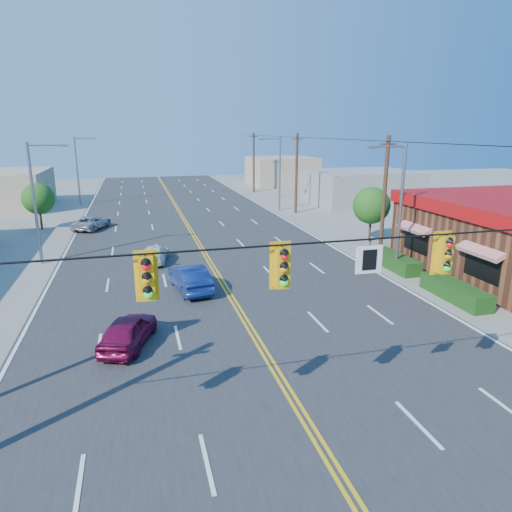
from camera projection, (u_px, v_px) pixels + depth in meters
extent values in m
plane|color=gray|center=(319.00, 444.00, 13.12)|extent=(160.00, 160.00, 0.00)
cube|color=#2D2D30|center=(208.00, 259.00, 31.74)|extent=(20.00, 120.00, 0.06)
cylinder|color=black|center=(328.00, 242.00, 11.52)|extent=(24.00, 0.05, 0.05)
cube|color=white|center=(369.00, 260.00, 11.97)|extent=(0.75, 0.04, 0.75)
cube|color=#D89E0C|center=(147.00, 278.00, 10.56)|extent=(0.55, 0.34, 1.25)
cube|color=#D89E0C|center=(282.00, 267.00, 11.38)|extent=(0.55, 0.34, 1.25)
cube|color=#D89E0C|center=(444.00, 254.00, 12.54)|extent=(0.55, 0.34, 1.25)
cube|color=#194214|center=(421.00, 275.00, 27.03)|extent=(1.20, 9.00, 0.90)
cylinder|color=gray|center=(400.00, 210.00, 27.82)|extent=(0.20, 0.20, 8.00)
cylinder|color=gray|center=(389.00, 146.00, 26.54)|extent=(2.20, 0.12, 0.12)
cube|color=gray|center=(372.00, 148.00, 26.28)|extent=(0.50, 0.25, 0.15)
cylinder|color=gray|center=(280.00, 174.00, 50.17)|extent=(0.20, 0.20, 8.00)
cylinder|color=gray|center=(271.00, 139.00, 48.88)|extent=(2.20, 0.12, 0.12)
cube|color=gray|center=(261.00, 139.00, 48.62)|extent=(0.50, 0.25, 0.15)
cylinder|color=gray|center=(35.00, 205.00, 29.80)|extent=(0.20, 0.20, 8.00)
cylinder|color=gray|center=(46.00, 145.00, 29.06)|extent=(2.20, 0.12, 0.12)
cube|color=gray|center=(64.00, 146.00, 29.35)|extent=(0.50, 0.25, 0.15)
cylinder|color=gray|center=(77.00, 171.00, 54.01)|extent=(0.20, 0.20, 8.00)
cylinder|color=gray|center=(84.00, 138.00, 53.27)|extent=(2.20, 0.12, 0.12)
cube|color=gray|center=(94.00, 139.00, 53.55)|extent=(0.50, 0.25, 0.15)
cylinder|color=#47301E|center=(384.00, 197.00, 31.79)|extent=(0.28, 0.28, 8.40)
cylinder|color=#47301E|center=(296.00, 174.00, 48.55)|extent=(0.28, 0.28, 8.40)
cylinder|color=#47301E|center=(254.00, 163.00, 65.31)|extent=(0.28, 0.28, 8.40)
cylinder|color=#47301E|center=(370.00, 229.00, 36.68)|extent=(0.20, 0.20, 2.10)
sphere|color=#235B19|center=(371.00, 205.00, 36.18)|extent=(2.94, 2.94, 2.94)
cylinder|color=#47301E|center=(41.00, 218.00, 41.28)|extent=(0.20, 0.20, 2.00)
sphere|color=#235B19|center=(38.00, 199.00, 40.80)|extent=(2.80, 2.80, 2.80)
cube|color=gray|center=(361.00, 187.00, 55.30)|extent=(12.00, 10.00, 4.00)
cube|color=tan|center=(281.00, 171.00, 74.98)|extent=(10.00, 10.00, 4.40)
imported|color=maroon|center=(128.00, 332.00, 18.87)|extent=(2.74, 4.14, 1.31)
imported|color=navy|center=(190.00, 279.00, 25.39)|extent=(2.17, 4.55, 1.44)
imported|color=silver|center=(155.00, 254.00, 30.96)|extent=(2.24, 4.12, 1.13)
imported|color=#AFAEB3|center=(92.00, 223.00, 41.17)|extent=(3.62, 4.81, 1.21)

